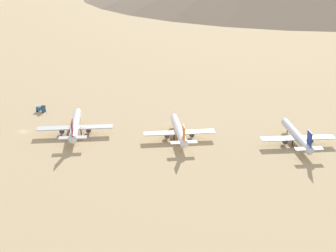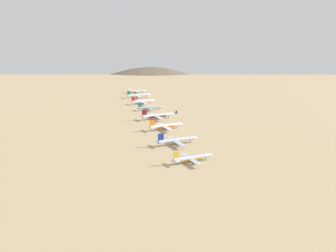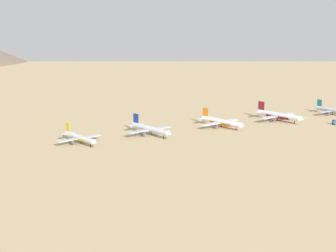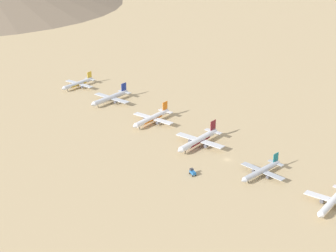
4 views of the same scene
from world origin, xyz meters
The scene contains 11 objects.
ground_plane centered at (0.00, 0.00, 0.00)m, with size 2344.37×2344.37×0.00m, color tan.
parked_jet_0 centered at (-14.04, -192.65, 3.82)m, with size 39.74×32.46×11.48m.
parked_jet_1 centered at (-11.25, -140.91, 4.40)m, with size 45.33×37.00×13.08m.
parked_jet_2 centered at (-5.98, -82.35, 4.30)m, with size 44.73×36.57×12.93m.
parked_jet_3 centered at (-1.83, -28.38, 4.59)m, with size 47.78×39.02×13.79m.
parked_jet_4 centered at (2.06, 30.14, 3.81)m, with size 39.18×31.73×11.32m.
parked_jet_5 centered at (2.34, 81.15, 4.15)m, with size 42.51×34.80×12.31m.
parked_jet_6 centered at (7.11, 140.58, 4.36)m, with size 44.92×36.50×12.95m.
parked_jet_7 centered at (15.44, 196.52, 3.72)m, with size 38.32×31.21×11.05m.
service_truck centered at (32.43, -1.01, 2.08)m, with size 4.08×5.66×3.90m.
desert_hill_4 centered at (169.79, 703.53, 57.16)m, with size 432.75×432.75×114.33m, color #70604C.
Camera 2 is at (-109.55, -452.39, 100.93)m, focal length 37.38 mm.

